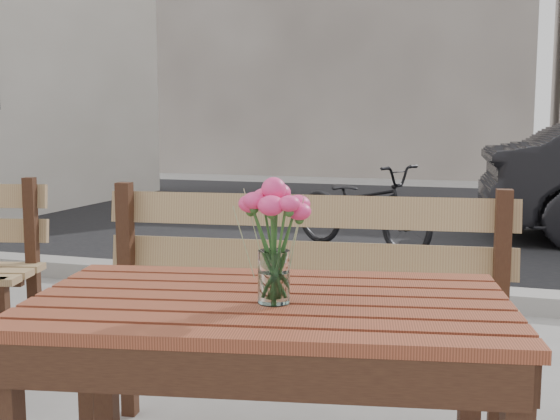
% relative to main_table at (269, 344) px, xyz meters
% --- Properties ---
extents(street, '(30.00, 8.12, 0.12)m').
position_rel_main_table_xyz_m(street, '(0.06, 4.97, -0.59)').
color(street, black).
rests_on(street, ground).
extents(backdrop_buildings, '(15.50, 4.00, 8.00)m').
position_rel_main_table_xyz_m(backdrop_buildings, '(0.23, 14.30, 2.98)').
color(backdrop_buildings, slate).
rests_on(backdrop_buildings, ground).
extents(main_table, '(1.32, 0.93, 0.75)m').
position_rel_main_table_xyz_m(main_table, '(0.00, 0.00, 0.00)').
color(main_table, '#5F2B19').
rests_on(main_table, ground).
extents(main_bench, '(1.61, 0.65, 0.97)m').
position_rel_main_table_xyz_m(main_bench, '(-0.14, 0.77, -0.03)').
color(main_bench, '#98754E').
rests_on(main_bench, ground).
extents(main_vase, '(0.17, 0.17, 0.31)m').
position_rel_main_table_xyz_m(main_vase, '(0.03, -0.04, 0.32)').
color(main_vase, white).
rests_on(main_vase, main_table).
extents(bicycle, '(1.59, 1.16, 0.80)m').
position_rel_main_table_xyz_m(bicycle, '(-0.67, 4.64, -0.22)').
color(bicycle, black).
rests_on(bicycle, ground).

